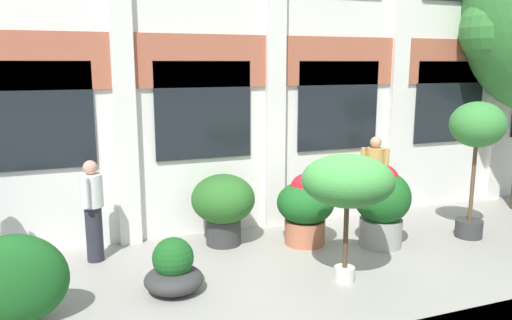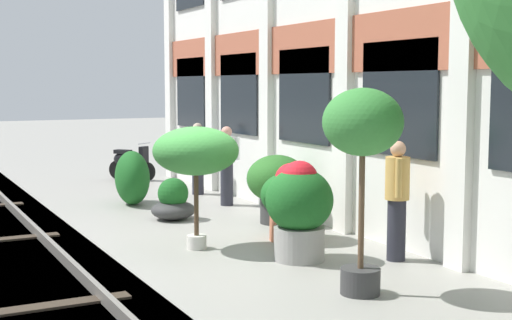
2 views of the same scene
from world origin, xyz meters
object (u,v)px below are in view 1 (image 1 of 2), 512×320
potted_plant_tall_urn (348,182)px  topiary_hedge (16,279)px  potted_plant_wide_bowl (173,270)px  potted_plant_low_pan (477,135)px  resident_watching_tracks (93,208)px  potted_plant_stone_basin (382,202)px  potted_plant_ribbed_drum (305,206)px  potted_plant_glazed_jar (223,203)px  resident_by_doorway (374,176)px

potted_plant_tall_urn → topiary_hedge: potted_plant_tall_urn is taller
potted_plant_wide_bowl → potted_plant_low_pan: potted_plant_low_pan is taller
potted_plant_low_pan → resident_watching_tracks: bearing=169.0°
potted_plant_stone_basin → potted_plant_low_pan: bearing=-6.5°
potted_plant_wide_bowl → potted_plant_ribbed_drum: bearing=22.6°
potted_plant_glazed_jar → resident_watching_tracks: size_ratio=0.76×
potted_plant_tall_urn → resident_watching_tracks: bearing=148.1°
potted_plant_glazed_jar → resident_by_doorway: bearing=3.2°
resident_by_doorway → topiary_hedge: size_ratio=1.37×
potted_plant_low_pan → potted_plant_stone_basin: potted_plant_low_pan is taller
potted_plant_glazed_jar → potted_plant_stone_basin: potted_plant_stone_basin is taller
potted_plant_glazed_jar → potted_plant_ribbed_drum: bearing=-19.8°
potted_plant_wide_bowl → topiary_hedge: size_ratio=0.66×
potted_plant_wide_bowl → potted_plant_low_pan: 5.61m
resident_by_doorway → resident_watching_tracks: resident_by_doorway is taller
potted_plant_wide_bowl → potted_plant_stone_basin: 3.71m
potted_plant_low_pan → potted_plant_stone_basin: bearing=173.5°
potted_plant_stone_basin → topiary_hedge: bearing=-173.3°
potted_plant_wide_bowl → potted_plant_stone_basin: (3.65, 0.49, 0.45)m
potted_plant_wide_bowl → potted_plant_ribbed_drum: 2.72m
potted_plant_ribbed_drum → resident_watching_tracks: size_ratio=0.76×
potted_plant_glazed_jar → resident_watching_tracks: bearing=179.8°
potted_plant_glazed_jar → resident_by_doorway: 3.13m
potted_plant_low_pan → potted_plant_ribbed_drum: (-2.89, 0.75, -1.19)m
potted_plant_wide_bowl → potted_plant_tall_urn: size_ratio=0.44×
potted_plant_low_pan → resident_by_doorway: 2.01m
potted_plant_ribbed_drum → topiary_hedge: potted_plant_ribbed_drum is taller
potted_plant_low_pan → resident_by_doorway: bearing=128.0°
potted_plant_low_pan → potted_plant_ribbed_drum: bearing=165.5°
resident_watching_tracks → potted_plant_low_pan: bearing=13.0°
potted_plant_tall_urn → potted_plant_stone_basin: size_ratio=1.31×
potted_plant_tall_urn → resident_by_doorway: size_ratio=1.09×
potted_plant_glazed_jar → potted_plant_tall_urn: 2.47m
potted_plant_wide_bowl → resident_watching_tracks: resident_watching_tracks is taller
potted_plant_ribbed_drum → resident_watching_tracks: (-3.43, 0.48, 0.20)m
potted_plant_wide_bowl → potted_plant_tall_urn: potted_plant_tall_urn is taller
potted_plant_wide_bowl → resident_by_doorway: bearing=21.5°
potted_plant_low_pan → topiary_hedge: (-7.29, -0.45, -1.30)m
potted_plant_tall_urn → resident_by_doorway: bearing=48.7°
potted_plant_tall_urn → topiary_hedge: 4.37m
potted_plant_tall_urn → potted_plant_low_pan: bearing=15.1°
potted_plant_tall_urn → topiary_hedge: (-4.26, 0.36, -0.90)m
potted_plant_low_pan → resident_by_doorway: size_ratio=1.44×
potted_plant_tall_urn → potted_plant_ribbed_drum: bearing=84.9°
potted_plant_wide_bowl → topiary_hedge: bearing=-175.2°
potted_plant_glazed_jar → potted_plant_tall_urn: size_ratio=0.66×
potted_plant_glazed_jar → resident_by_doorway: resident_by_doorway is taller
potted_plant_tall_urn → topiary_hedge: size_ratio=1.50×
potted_plant_low_pan → resident_watching_tracks: potted_plant_low_pan is taller
potted_plant_glazed_jar → resident_by_doorway: (3.12, 0.17, 0.18)m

